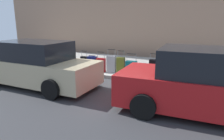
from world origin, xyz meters
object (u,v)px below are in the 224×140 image
Objects in this scene: suitcase_red_2 at (178,72)px; suitcase_silver_8 at (111,64)px; suitcase_maroon_5 at (142,70)px; suitcase_teal_6 at (131,68)px; suitcase_black_4 at (154,69)px; parked_car_beige_1 at (36,65)px; suitcase_silver_1 at (191,72)px; bollard_post at (57,60)px; suitcase_olive_0 at (205,74)px; parked_car_red_0 at (206,84)px; suitcase_red_9 at (101,65)px; suitcase_navy_10 at (92,63)px; fire_hydrant at (70,60)px; suitcase_olive_7 at (121,66)px; suitcase_navy_3 at (167,69)px; suitcase_black_11 at (85,63)px.

suitcase_silver_8 is (2.82, -0.01, 0.06)m from suitcase_red_2.
suitcase_maroon_5 is 0.49m from suitcase_teal_6.
suitcase_black_4 is 4.54m from parked_car_beige_1.
bollard_post is at bearing 1.05° from suitcase_silver_1.
parked_car_beige_1 is (-0.85, 2.23, 0.27)m from bollard_post.
parked_car_red_0 is (-0.02, 2.42, 0.30)m from suitcase_olive_0.
suitcase_silver_1 is at bearing 179.78° from suitcase_teal_6.
suitcase_red_2 is 3.30m from suitcase_red_9.
suitcase_red_9 is (2.38, 0.03, -0.06)m from suitcase_black_4.
suitcase_silver_8 is 0.23× the size of parked_car_red_0.
suitcase_teal_6 is at bearing 1.53° from suitcase_olive_0.
suitcase_navy_10 is at bearing 1.31° from suitcase_silver_8.
suitcase_red_9 is 2.79m from parked_car_beige_1.
parked_car_red_0 reaches higher than suitcase_red_2.
parked_car_red_0 reaches higher than bollard_post.
suitcase_navy_10 is (0.95, 0.02, -0.05)m from suitcase_silver_8.
suitcase_red_9 is at bearing 178.52° from fire_hydrant.
parked_car_red_0 is 0.95× the size of parked_car_beige_1.
suitcase_silver_1 is 0.98× the size of suitcase_olive_7.
suitcase_navy_3 is at bearing -169.93° from suitcase_black_4.
suitcase_black_4 is 0.49m from suitcase_maroon_5.
suitcase_silver_8 reaches higher than suitcase_maroon_5.
parked_car_beige_1 reaches higher than suitcase_silver_1.
suitcase_navy_3 reaches higher than bollard_post.
suitcase_silver_8 is (1.91, -0.05, 0.01)m from suitcase_black_4.
suitcase_olive_0 is at bearing -179.82° from suitcase_silver_8.
suitcase_red_9 is 0.19× the size of parked_car_beige_1.
suitcase_black_4 is at bearing 10.07° from suitcase_navy_3.
suitcase_red_9 is 0.94m from suitcase_black_11.
suitcase_silver_8 is 1.41m from suitcase_black_11.
suitcase_black_11 is (1.41, -0.04, -0.07)m from suitcase_silver_8.
suitcase_black_11 reaches higher than bollard_post.
suitcase_teal_6 is 1.01× the size of suitcase_red_9.
suitcase_teal_6 is (1.44, 0.10, -0.06)m from suitcase_navy_3.
parked_car_beige_1 is at bearing 110.82° from bollard_post.
suitcase_maroon_5 is 1.90m from suitcase_red_9.
suitcase_olive_7 reaches higher than bollard_post.
suitcase_maroon_5 is at bearing 2.36° from suitcase_olive_0.
suitcase_black_11 is (2.35, -0.11, 0.01)m from suitcase_teal_6.
suitcase_olive_0 is 1.13× the size of suitcase_black_11.
fire_hydrant is 0.67m from bollard_post.
suitcase_olive_7 is at bearing 174.83° from suitcase_silver_8.
suitcase_maroon_5 is 0.79× the size of bollard_post.
parked_car_red_0 is at bearing -180.00° from parked_car_beige_1.
fire_hydrant is 2.40m from parked_car_beige_1.
suitcase_navy_10 is (2.86, -0.02, -0.04)m from suitcase_black_4.
suitcase_red_9 is (1.90, -0.01, 0.05)m from suitcase_maroon_5.
parked_car_beige_1 reaches higher than suitcase_olive_0.
suitcase_navy_3 is (0.44, -0.05, 0.04)m from suitcase_red_2.
suitcase_olive_0 reaches higher than suitcase_black_4.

